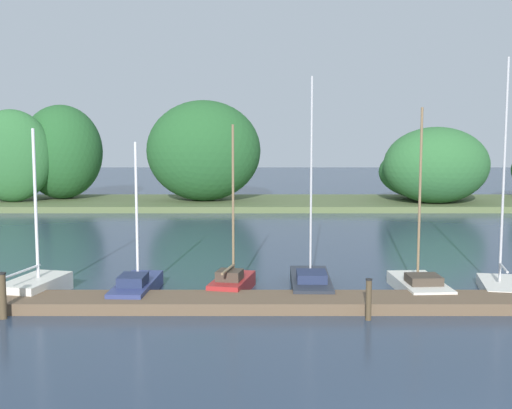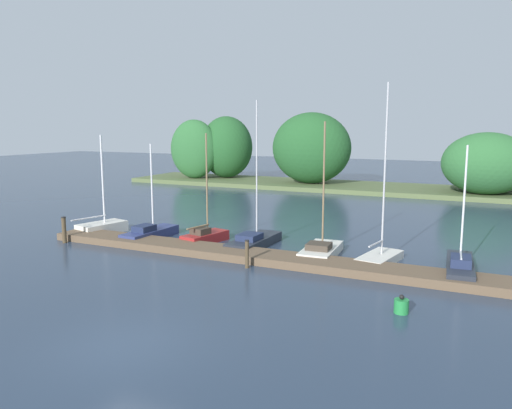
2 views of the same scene
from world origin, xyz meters
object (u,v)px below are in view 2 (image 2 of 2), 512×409
sailboat_2 (206,236)px  mooring_piling_0 (64,230)px  sailboat_4 (321,249)px  channel_buoy_0 (401,306)px  sailboat_1 (151,232)px  sailboat_0 (104,227)px  sailboat_6 (460,266)px  sailboat_3 (255,240)px  sailboat_5 (381,255)px  mooring_piling_1 (247,254)px

sailboat_2 → mooring_piling_0: 7.24m
sailboat_4 → channel_buoy_0: (4.52, -5.78, -0.06)m
sailboat_1 → sailboat_0: bearing=93.3°
sailboat_1 → sailboat_6: size_ratio=0.96×
sailboat_2 → sailboat_3: size_ratio=0.78×
sailboat_3 → sailboat_5: size_ratio=0.92×
sailboat_4 → mooring_piling_0: (-12.69, -3.16, 0.38)m
sailboat_0 → sailboat_3: 9.03m
channel_buoy_0 → sailboat_1: bearing=158.8°
sailboat_3 → channel_buoy_0: 10.18m
mooring_piling_0 → sailboat_5: bearing=11.7°
sailboat_3 → sailboat_4: size_ratio=1.17×
sailboat_4 → sailboat_1: bearing=89.0°
sailboat_1 → sailboat_5: 12.02m
sailboat_0 → sailboat_6: size_ratio=1.05×
sailboat_2 → sailboat_4: (6.21, -0.03, -0.05)m
sailboat_1 → sailboat_2: sailboat_2 is taller
sailboat_4 → sailboat_5: sailboat_5 is taller
sailboat_0 → channel_buoy_0: 17.91m
sailboat_2 → mooring_piling_1: (4.00, -3.32, 0.26)m
mooring_piling_0 → sailboat_4: bearing=14.0°
channel_buoy_0 → mooring_piling_1: bearing=159.7°
sailboat_5 → mooring_piling_1: size_ratio=6.42×
sailboat_0 → sailboat_4: 12.57m
sailboat_2 → sailboat_6: sailboat_2 is taller
sailboat_6 → channel_buoy_0: (-1.43, -5.36, -0.11)m
sailboat_5 → sailboat_2: bearing=100.4°
sailboat_4 → mooring_piling_1: size_ratio=5.08×
sailboat_3 → mooring_piling_1: (1.37, -3.68, 0.30)m
sailboat_5 → mooring_piling_1: 5.93m
mooring_piling_1 → mooring_piling_0: bearing=179.3°
sailboat_4 → sailboat_5: bearing=-93.1°
sailboat_3 → mooring_piling_1: sailboat_3 is taller
sailboat_5 → sailboat_6: (3.25, -0.44, 0.02)m
sailboat_5 → sailboat_6: sailboat_5 is taller
sailboat_4 → mooring_piling_0: 13.08m
mooring_piling_0 → channel_buoy_0: mooring_piling_0 is taller
sailboat_3 → channel_buoy_0: sailboat_3 is taller
channel_buoy_0 → sailboat_5: bearing=107.4°
sailboat_3 → sailboat_4: sailboat_3 is taller
sailboat_4 → sailboat_6: bearing=-97.6°
channel_buoy_0 → sailboat_0: bearing=162.6°
sailboat_5 → sailboat_1: bearing=102.6°
sailboat_2 → sailboat_6: size_ratio=1.07×
sailboat_5 → mooring_piling_0: size_ratio=5.72×
sailboat_1 → sailboat_6: sailboat_6 is taller
sailboat_4 → mooring_piling_0: size_ratio=4.53×
sailboat_3 → mooring_piling_0: bearing=112.6°
sailboat_2 → mooring_piling_0: (-6.49, -3.19, 0.33)m
sailboat_0 → sailboat_4: size_ratio=0.89×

